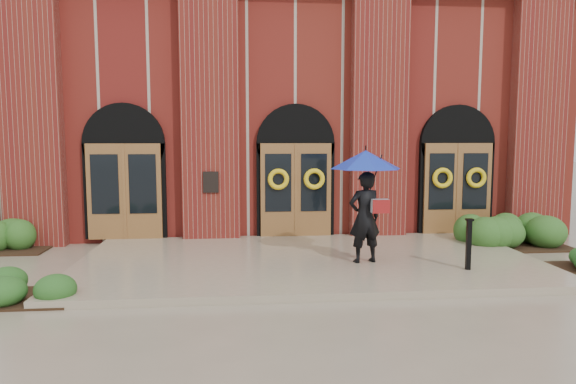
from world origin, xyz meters
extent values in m
plane|color=gray|center=(0.00, 0.00, 0.00)|extent=(90.00, 90.00, 0.00)
cube|color=gray|center=(0.00, 0.15, 0.07)|extent=(10.00, 5.30, 0.15)
cube|color=maroon|center=(0.00, 8.90, 3.50)|extent=(16.00, 12.00, 7.00)
cube|color=black|center=(-2.25, 2.47, 1.65)|extent=(0.40, 0.05, 0.55)
cube|color=maroon|center=(-6.75, 2.73, 3.50)|extent=(1.50, 0.45, 7.00)
cube|color=maroon|center=(-2.25, 2.73, 3.50)|extent=(1.50, 0.45, 7.00)
cube|color=maroon|center=(2.25, 2.73, 3.50)|extent=(1.50, 0.45, 7.00)
cube|color=maroon|center=(6.75, 2.73, 3.50)|extent=(1.50, 0.45, 7.00)
cube|color=brown|center=(-4.50, 2.71, 1.40)|extent=(1.90, 0.10, 2.50)
cylinder|color=black|center=(-4.50, 2.85, 2.65)|extent=(2.10, 0.22, 2.10)
cube|color=brown|center=(0.00, 2.71, 1.40)|extent=(1.90, 0.10, 2.50)
cylinder|color=black|center=(0.00, 2.85, 2.65)|extent=(2.10, 0.22, 2.10)
cube|color=brown|center=(4.50, 2.71, 1.40)|extent=(1.90, 0.10, 2.50)
cylinder|color=black|center=(4.50, 2.85, 2.65)|extent=(2.10, 0.22, 2.10)
torus|color=yellow|center=(-0.48, 2.59, 1.70)|extent=(0.57, 0.13, 0.57)
torus|color=yellow|center=(0.48, 2.59, 1.70)|extent=(0.57, 0.13, 0.57)
torus|color=yellow|center=(4.02, 2.59, 1.70)|extent=(0.57, 0.13, 0.57)
torus|color=yellow|center=(4.98, 2.59, 1.70)|extent=(0.57, 0.13, 0.57)
imported|color=black|center=(1.14, -0.36, 1.12)|extent=(0.78, 0.59, 1.94)
cone|color=#152DA4|center=(1.14, -0.36, 2.35)|extent=(1.76, 1.76, 0.39)
cylinder|color=black|center=(1.19, -0.41, 1.83)|extent=(0.02, 0.02, 0.64)
cube|color=#B3B6B8|center=(1.42, -0.51, 1.38)|extent=(0.39, 0.25, 0.28)
cube|color=maroon|center=(1.42, -0.62, 1.38)|extent=(0.36, 0.10, 0.28)
cube|color=black|center=(3.08, -1.16, 0.65)|extent=(0.10, 0.10, 1.00)
cube|color=black|center=(3.08, -1.16, 1.17)|extent=(0.15, 0.15, 0.04)
ellipsoid|color=#2A521C|center=(5.20, 1.42, 0.39)|extent=(3.07, 1.23, 0.79)
ellipsoid|color=#214B1A|center=(-5.10, -1.85, 0.24)|extent=(1.33, 1.14, 0.47)
camera|label=1|loc=(-1.47, -10.93, 2.81)|focal=32.00mm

